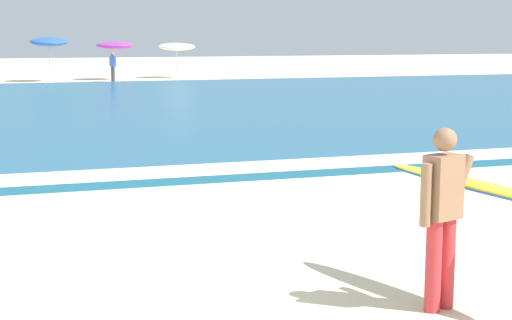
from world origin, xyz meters
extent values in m
cube|color=#1E6084|center=(0.00, 20.25, 0.07)|extent=(120.00, 28.00, 0.14)
cube|color=white|center=(0.00, 6.85, 0.15)|extent=(120.00, 1.21, 0.01)
cylinder|color=red|center=(3.04, -0.59, 0.44)|extent=(0.15, 0.15, 0.88)
cylinder|color=red|center=(3.22, -0.54, 0.44)|extent=(0.15, 0.15, 0.88)
cube|color=#9E7051|center=(3.13, -0.56, 1.18)|extent=(0.39, 0.31, 0.60)
sphere|color=#9E7051|center=(3.13, -0.56, 1.62)|extent=(0.22, 0.22, 0.22)
cylinder|color=#9E7051|center=(2.91, -0.63, 1.13)|extent=(0.10, 0.10, 0.58)
cylinder|color=#9E7051|center=(3.38, -0.46, 1.20)|extent=(0.33, 0.19, 0.51)
ellipsoid|color=yellow|center=(3.62, -0.41, 1.13)|extent=(0.97, 2.25, 0.20)
ellipsoid|color=blue|center=(3.62, -0.41, 1.11)|extent=(1.02, 2.34, 0.16)
cylinder|color=beige|center=(2.05, 37.55, 1.03)|extent=(0.05, 0.05, 2.06)
ellipsoid|color=blue|center=(2.05, 37.55, 2.13)|extent=(2.02, 2.05, 0.64)
cylinder|color=beige|center=(5.65, 38.14, 0.93)|extent=(0.05, 0.05, 1.85)
ellipsoid|color=purple|center=(5.65, 38.14, 1.91)|extent=(2.07, 2.08, 0.48)
cylinder|color=beige|center=(9.37, 38.97, 0.87)|extent=(0.05, 0.05, 1.75)
ellipsoid|color=white|center=(9.37, 38.97, 1.81)|extent=(2.15, 2.17, 0.56)
cylinder|color=#383842|center=(5.23, 36.16, 0.42)|extent=(0.20, 0.20, 0.84)
cube|color=#2D4CA5|center=(5.23, 36.16, 1.11)|extent=(0.32, 0.20, 0.54)
sphere|color=#9E7051|center=(5.23, 36.16, 1.48)|extent=(0.20, 0.20, 0.20)
camera|label=1|loc=(-0.74, -6.84, 2.58)|focal=55.54mm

